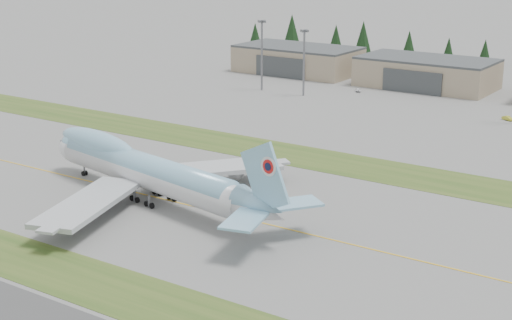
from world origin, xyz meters
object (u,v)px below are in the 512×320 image
Objects in this scene: service_vehicle_b at (508,120)px; service_vehicle_a at (358,92)px; boeing_747_freighter at (147,171)px; hangar_left at (298,59)px; hangar_center at (427,73)px.

service_vehicle_a is at bearing 103.12° from service_vehicle_b.
boeing_747_freighter is 131.33m from service_vehicle_a.
service_vehicle_a is 59.34m from service_vehicle_b.
hangar_left reaches higher than service_vehicle_a.
hangar_left is 12.42× the size of service_vehicle_b.
hangar_left is at bearing 180.00° from hangar_center.
boeing_747_freighter is 161.38m from hangar_left.
service_vehicle_a is at bearing -127.62° from hangar_center.
hangar_left and hangar_center have the same top height.
hangar_left is at bearing 118.31° from service_vehicle_a.
hangar_center reaches higher than service_vehicle_b.
boeing_747_freighter reaches higher than hangar_left.
service_vehicle_b is at bearing -46.10° from service_vehicle_a.
boeing_747_freighter reaches higher than hangar_center.
hangar_left is 12.52× the size of service_vehicle_a.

